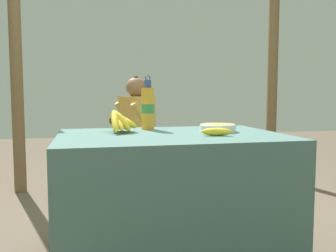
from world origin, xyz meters
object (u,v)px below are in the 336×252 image
Objects in this scene: serving_bowl at (218,127)px; banana_bunch_green at (214,140)px; loose_banana_front at (217,132)px; seated_vendor at (131,128)px; support_post_far at (273,67)px; water_bottle at (148,108)px; wooden_bench at (164,155)px; banana_bunch_ripe at (119,121)px; support_post_near at (16,62)px.

serving_bowl reaches higher than banana_bunch_green.
loose_banana_front is (-0.08, -0.19, -0.01)m from serving_bowl.
seated_vendor is 1.78m from support_post_far.
water_bottle is at bearing -129.53° from banana_bunch_green.
banana_bunch_green is (0.48, 0.00, 0.13)m from wooden_bench.
loose_banana_front is at bearing -90.33° from wooden_bench.
banana_bunch_ripe reaches higher than wooden_bench.
wooden_bench is at bearing 93.38° from serving_bowl.
banana_bunch_ripe is 0.24m from water_bottle.
support_post_far is at bearing 39.93° from banana_bunch_ripe.
serving_bowl is 0.46m from water_bottle.
support_post_far is (1.24, 1.61, 0.49)m from serving_bowl.
water_bottle reaches higher than loose_banana_front.
serving_bowl reaches higher than wooden_bench.
water_bottle is 1.10m from wooden_bench.
serving_bowl is 0.19× the size of seated_vendor.
serving_bowl is at bearing 88.78° from seated_vendor.
wooden_bench is 1.62m from support_post_far.
banana_bunch_ripe is at bearing -61.63° from support_post_near.
loose_banana_front is 0.60× the size of banana_bunch_green.
serving_bowl is at bearing -86.62° from wooden_bench.
banana_bunch_green is at bearing 48.13° from banana_bunch_ripe.
seated_vendor is 0.44× the size of support_post_far.
loose_banana_front is at bearing -54.11° from support_post_near.
wooden_bench is 1.52× the size of seated_vendor.
support_post_near is at bearing 180.00° from support_post_far.
water_bottle is 1.28m from banana_bunch_green.
water_bottle reaches higher than serving_bowl.
water_bottle is 2.00× the size of loose_banana_front.
water_bottle is at bearing -139.60° from support_post_far.
loose_banana_front is 2.28m from support_post_far.
banana_bunch_ripe is 0.91× the size of water_bottle.
support_post_far is (1.61, 1.37, 0.38)m from water_bottle.
support_post_near is 1.00× the size of support_post_far.
support_post_near is (-1.30, 1.80, 0.50)m from loose_banana_front.
water_bottle is 0.14× the size of support_post_near.
banana_bunch_ripe is 0.28× the size of seated_vendor.
loose_banana_front is at bearing -30.73° from banana_bunch_ripe.
banana_bunch_green is at bearing 0.24° from wooden_bench.
water_bottle is 1.19× the size of banana_bunch_green.
support_post_near is at bearing 125.89° from loose_banana_front.
support_post_far is (1.61, 0.47, 0.60)m from seated_vendor.
banana_bunch_ripe is at bearing -131.87° from banana_bunch_green.
banana_bunch_green is at bearing 70.89° from serving_bowl.
banana_bunch_green is (0.79, 0.95, -0.34)m from water_bottle.
support_post_near reaches higher than banana_bunch_green.
wooden_bench is 0.67× the size of support_post_near.
wooden_bench is at bearing 72.26° from water_bottle.
seated_vendor is 3.85× the size of banana_bunch_green.
banana_bunch_green is (0.98, 1.09, -0.27)m from banana_bunch_ripe.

